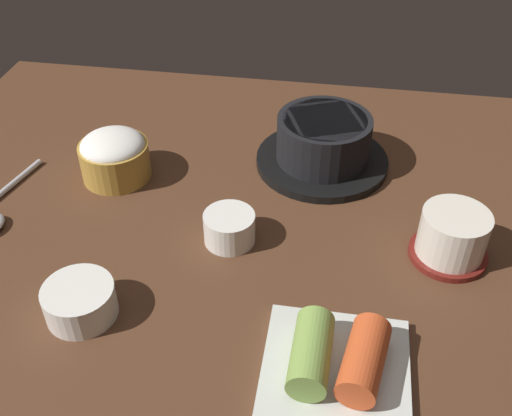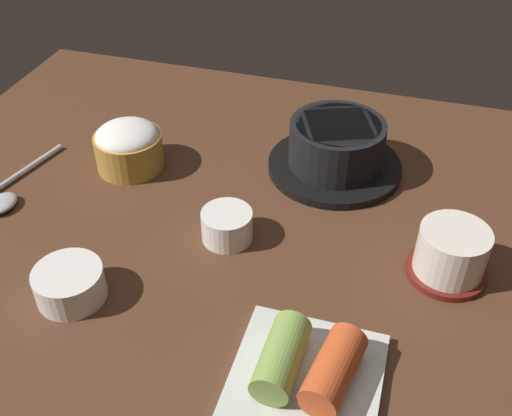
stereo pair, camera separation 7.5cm
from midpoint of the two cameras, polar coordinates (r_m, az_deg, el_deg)
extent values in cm
cube|color=#4C2D1C|center=(79.26, 1.73, -1.22)|extent=(100.00, 76.00, 2.00)
cylinder|color=black|center=(87.45, 9.88, 3.85)|extent=(18.98, 18.98, 1.20)
cylinder|color=black|center=(85.34, 10.16, 5.93)|extent=(13.28, 13.28, 6.40)
cylinder|color=#D15619|center=(83.82, 10.38, 7.59)|extent=(11.68, 11.68, 0.60)
cylinder|color=#B78C38|center=(86.96, -9.50, 5.25)|extent=(9.58, 9.58, 5.13)
ellipsoid|color=white|center=(85.58, -9.68, 6.68)|extent=(8.81, 8.81, 3.35)
cylinder|color=maroon|center=(74.89, 20.33, -5.73)|extent=(9.30, 9.30, 0.80)
cylinder|color=silver|center=(72.79, 20.88, -3.92)|extent=(7.98, 7.98, 5.63)
cylinder|color=#C6D18C|center=(71.20, 21.34, -2.44)|extent=(6.78, 6.78, 0.40)
cylinder|color=white|center=(73.77, 0.13, -1.79)|extent=(6.34, 6.34, 3.94)
cylinder|color=brown|center=(72.69, 0.13, -0.80)|extent=(5.20, 5.20, 0.50)
cube|color=silver|center=(61.28, 8.38, -15.86)|extent=(14.43, 14.43, 1.00)
cylinder|color=#7A9E47|center=(59.45, 6.14, -14.02)|extent=(4.13, 8.77, 3.87)
cylinder|color=#C64C23|center=(59.30, 11.08, -14.97)|extent=(5.36, 9.21, 3.87)
cylinder|color=white|center=(68.81, -14.27, -7.14)|extent=(7.74, 7.74, 3.81)
cylinder|color=#B73323|center=(67.69, -14.48, -6.19)|extent=(6.35, 6.35, 0.50)
cylinder|color=#B7B7BC|center=(90.24, -19.03, 3.16)|extent=(4.21, 14.86, 0.80)
ellipsoid|color=#B7B7BC|center=(84.58, -20.66, 0.32)|extent=(3.60, 4.68, 1.26)
camera|label=1|loc=(0.04, -87.14, 2.33)|focal=42.26mm
camera|label=2|loc=(0.04, 92.86, -2.33)|focal=42.26mm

